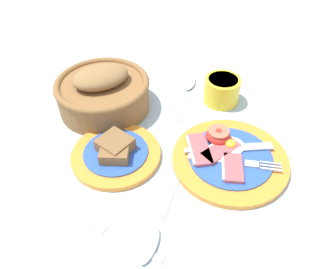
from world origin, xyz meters
name	(u,v)px	position (x,y,z in m)	size (l,w,h in m)	color
ground_plane	(200,171)	(0.00, 0.00, 0.00)	(3.00, 3.00, 0.00)	#A3BCD1
breakfast_plate	(228,156)	(0.06, 0.02, 0.01)	(0.24, 0.24, 0.04)	orange
bread_plate	(116,152)	(-0.16, 0.07, 0.01)	(0.19, 0.19, 0.04)	orange
sugar_cup	(222,89)	(0.11, 0.21, 0.03)	(0.09, 0.09, 0.06)	yellow
bread_basket	(103,92)	(-0.18, 0.24, 0.05)	(0.22, 0.22, 0.11)	brown
teaspoon_by_saucer	(155,231)	(-0.11, -0.12, 0.01)	(0.11, 0.18, 0.01)	silver
teaspoon_near_cup	(188,88)	(0.04, 0.27, 0.01)	(0.10, 0.18, 0.01)	silver
fork_on_cloth	(116,236)	(-0.18, -0.12, 0.00)	(0.15, 0.13, 0.01)	silver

